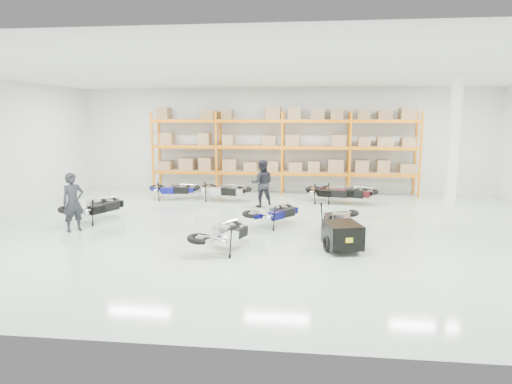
# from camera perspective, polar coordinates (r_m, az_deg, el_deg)

# --- Properties ---
(room) EXTENTS (18.00, 18.00, 18.00)m
(room) POSITION_cam_1_polar(r_m,az_deg,el_deg) (13.14, 1.69, 4.81)
(room) COLOR #AFC3B1
(room) RESTS_ON ground
(pallet_rack) EXTENTS (11.28, 0.98, 3.62)m
(pallet_rack) POSITION_cam_1_polar(r_m,az_deg,el_deg) (19.55, 3.36, 6.37)
(pallet_rack) COLOR orange
(pallet_rack) RESTS_ON ground
(structural_column) EXTENTS (0.25, 0.25, 4.50)m
(structural_column) POSITION_cam_1_polar(r_m,az_deg,el_deg) (14.18, 23.38, 4.38)
(structural_column) COLOR white
(structural_column) RESTS_ON ground
(moto_blue_centre) EXTENTS (1.76, 1.89, 1.12)m
(moto_blue_centre) POSITION_cam_1_polar(r_m,az_deg,el_deg) (13.88, 2.25, -2.12)
(moto_blue_centre) COLOR #07084D
(moto_blue_centre) RESTS_ON ground
(moto_silver_left) EXTENTS (1.47, 1.98, 1.16)m
(moto_silver_left) POSITION_cam_1_polar(r_m,az_deg,el_deg) (11.39, -4.03, -4.65)
(moto_silver_left) COLOR silver
(moto_silver_left) RESTS_ON ground
(moto_black_far_left) EXTENTS (1.67, 2.14, 1.24)m
(moto_black_far_left) POSITION_cam_1_polar(r_m,az_deg,el_deg) (15.41, -19.48, -1.28)
(moto_black_far_left) COLOR black
(moto_black_far_left) RESTS_ON ground
(moto_touring_right) EXTENTS (1.15, 1.96, 1.21)m
(moto_touring_right) POSITION_cam_1_polar(r_m,az_deg,el_deg) (13.01, 10.29, -2.88)
(moto_touring_right) COLOR black
(moto_touring_right) RESTS_ON ground
(trailer) EXTENTS (1.02, 1.76, 0.71)m
(trailer) POSITION_cam_1_polar(r_m,az_deg,el_deg) (11.50, 10.75, -5.33)
(trailer) COLOR black
(trailer) RESTS_ON ground
(moto_back_a) EXTENTS (1.84, 1.03, 1.15)m
(moto_back_a) POSITION_cam_1_polar(r_m,az_deg,el_deg) (18.57, -10.26, 0.74)
(moto_back_a) COLOR navy
(moto_back_a) RESTS_ON ground
(moto_back_b) EXTENTS (2.05, 1.41, 1.21)m
(moto_back_b) POSITION_cam_1_polar(r_m,az_deg,el_deg) (17.98, -4.10, 0.68)
(moto_back_b) COLOR silver
(moto_back_b) RESTS_ON ground
(moto_back_c) EXTENTS (2.02, 1.35, 1.20)m
(moto_back_c) POSITION_cam_1_polar(r_m,az_deg,el_deg) (17.72, 9.39, 0.42)
(moto_back_c) COLOR black
(moto_back_c) RESTS_ON ground
(moto_back_d) EXTENTS (2.16, 1.62, 1.25)m
(moto_back_d) POSITION_cam_1_polar(r_m,az_deg,el_deg) (17.74, 11.33, 0.46)
(moto_back_d) COLOR #460E16
(moto_back_d) RESTS_ON ground
(person_left) EXTENTS (0.72, 0.74, 1.71)m
(person_left) POSITION_cam_1_polar(r_m,az_deg,el_deg) (14.20, -21.89, -1.21)
(person_left) COLOR black
(person_left) RESTS_ON ground
(person_back) EXTENTS (0.91, 0.74, 1.75)m
(person_back) POSITION_cam_1_polar(r_m,az_deg,el_deg) (16.71, 0.77, 1.08)
(person_back) COLOR black
(person_back) RESTS_ON ground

